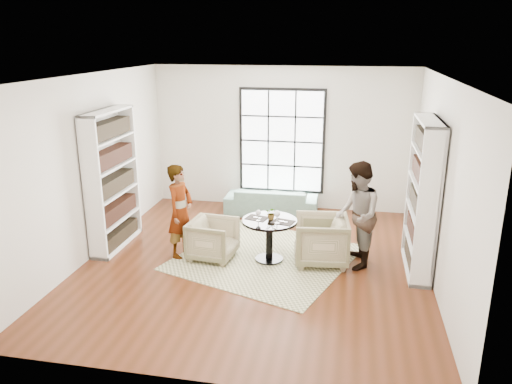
% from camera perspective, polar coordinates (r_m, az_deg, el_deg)
% --- Properties ---
extents(ground, '(6.00, 6.00, 0.00)m').
position_cam_1_polar(ground, '(8.26, -0.12, -8.15)').
color(ground, '#552714').
extents(room_shell, '(6.00, 6.01, 6.00)m').
position_cam_1_polar(room_shell, '(8.31, 0.59, 1.29)').
color(room_shell, silver).
rests_on(room_shell, ground).
extents(rug, '(3.35, 3.35, 0.01)m').
position_cam_1_polar(rug, '(8.46, 1.08, -7.47)').
color(rug, beige).
rests_on(rug, ground).
extents(pedestal_table, '(0.90, 0.90, 0.72)m').
position_cam_1_polar(pedestal_table, '(8.17, 1.54, -4.48)').
color(pedestal_table, black).
rests_on(pedestal_table, ground).
extents(sofa, '(1.91, 0.78, 0.55)m').
position_cam_1_polar(sofa, '(10.42, 1.78, -1.03)').
color(sofa, gray).
rests_on(sofa, ground).
extents(armchair_left, '(0.81, 0.79, 0.68)m').
position_cam_1_polar(armchair_left, '(8.35, -4.94, -5.39)').
color(armchair_left, '#C0B789').
rests_on(armchair_left, ground).
extents(armchair_right, '(0.95, 0.93, 0.78)m').
position_cam_1_polar(armchair_right, '(8.21, 7.44, -5.48)').
color(armchair_right, tan).
rests_on(armchair_right, ground).
extents(person_left, '(0.49, 0.64, 1.58)m').
position_cam_1_polar(person_left, '(8.35, -8.66, -2.19)').
color(person_left, gray).
rests_on(person_left, ground).
extents(person_right, '(0.75, 0.91, 1.72)m').
position_cam_1_polar(person_right, '(8.03, 11.48, -2.62)').
color(person_right, gray).
rests_on(person_right, ground).
extents(placemat_left, '(0.40, 0.34, 0.01)m').
position_cam_1_polar(placemat_left, '(8.16, 0.12, -2.98)').
color(placemat_left, '#282522').
rests_on(placemat_left, pedestal_table).
extents(placemat_right, '(0.40, 0.34, 0.01)m').
position_cam_1_polar(placemat_right, '(8.00, 3.11, -3.42)').
color(placemat_right, '#282522').
rests_on(placemat_right, pedestal_table).
extents(cutlery_left, '(0.19, 0.25, 0.01)m').
position_cam_1_polar(cutlery_left, '(8.16, 0.12, -2.93)').
color(cutlery_left, silver).
rests_on(cutlery_left, placemat_left).
extents(cutlery_right, '(0.19, 0.25, 0.01)m').
position_cam_1_polar(cutlery_right, '(8.00, 3.12, -3.38)').
color(cutlery_right, silver).
rests_on(cutlery_right, placemat_right).
extents(wine_glass_left, '(0.09, 0.09, 0.19)m').
position_cam_1_polar(wine_glass_left, '(8.00, 0.26, -2.40)').
color(wine_glass_left, silver).
rests_on(wine_glass_left, pedestal_table).
extents(wine_glass_right, '(0.10, 0.10, 0.22)m').
position_cam_1_polar(wine_glass_right, '(7.89, 2.43, -2.55)').
color(wine_glass_right, silver).
rests_on(wine_glass_right, pedestal_table).
extents(flower_centerpiece, '(0.21, 0.19, 0.21)m').
position_cam_1_polar(flower_centerpiece, '(8.08, 1.81, -2.45)').
color(flower_centerpiece, gray).
rests_on(flower_centerpiece, pedestal_table).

